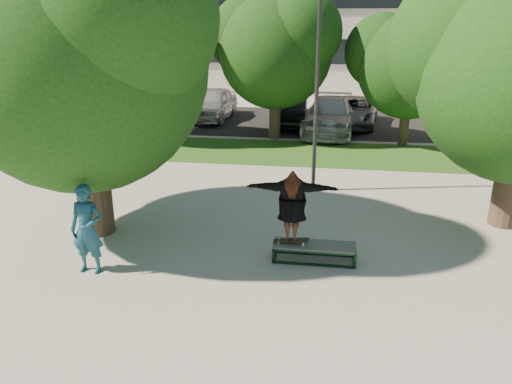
% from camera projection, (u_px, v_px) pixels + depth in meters
% --- Properties ---
extents(ground, '(120.00, 120.00, 0.00)m').
position_uv_depth(ground, '(258.00, 261.00, 11.00)').
color(ground, '#9D9890').
rests_on(ground, ground).
extents(grass_strip, '(30.00, 4.00, 0.02)m').
position_uv_depth(grass_strip, '(318.00, 154.00, 19.73)').
color(grass_strip, '#204714').
rests_on(grass_strip, ground).
extents(asphalt_strip, '(40.00, 8.00, 0.01)m').
position_uv_depth(asphalt_strip, '(302.00, 121.00, 25.94)').
color(asphalt_strip, black).
rests_on(asphalt_strip, ground).
extents(tree_left, '(6.96, 5.95, 7.12)m').
position_uv_depth(tree_left, '(76.00, 48.00, 11.17)').
color(tree_left, '#38281E').
rests_on(tree_left, ground).
extents(bg_tree_left, '(5.28, 4.51, 5.77)m').
position_uv_depth(bg_tree_left, '(142.00, 52.00, 21.04)').
color(bg_tree_left, '#38281E').
rests_on(bg_tree_left, ground).
extents(bg_tree_mid, '(5.76, 4.92, 6.24)m').
position_uv_depth(bg_tree_mid, '(274.00, 45.00, 21.12)').
color(bg_tree_mid, '#38281E').
rests_on(bg_tree_mid, ground).
extents(bg_tree_right, '(5.04, 4.31, 5.43)m').
position_uv_depth(bg_tree_right, '(409.00, 60.00, 20.04)').
color(bg_tree_right, '#38281E').
rests_on(bg_tree_right, ground).
extents(lamppost, '(0.25, 0.15, 6.11)m').
position_uv_depth(lamppost, '(317.00, 88.00, 14.50)').
color(lamppost, '#2D2D30').
rests_on(lamppost, ground).
extents(grind_box, '(1.80, 0.60, 0.38)m').
position_uv_depth(grind_box, '(314.00, 252.00, 10.96)').
color(grind_box, black).
rests_on(grind_box, ground).
extents(skater_rig, '(1.97, 0.56, 1.67)m').
position_uv_depth(skater_rig, '(292.00, 206.00, 10.69)').
color(skater_rig, white).
rests_on(skater_rig, grind_box).
extents(bystander, '(0.71, 0.48, 1.91)m').
position_uv_depth(bystander, '(87.00, 229.00, 10.24)').
color(bystander, '#174759').
rests_on(bystander, ground).
extents(car_silver_a, '(2.15, 4.93, 1.65)m').
position_uv_depth(car_silver_a, '(212.00, 104.00, 26.33)').
color(car_silver_a, silver).
rests_on(car_silver_a, asphalt_strip).
extents(car_dark, '(1.56, 4.26, 1.39)m').
position_uv_depth(car_dark, '(292.00, 111.00, 24.89)').
color(car_dark, black).
rests_on(car_dark, asphalt_strip).
extents(car_grey, '(2.94, 5.30, 1.40)m').
position_uv_depth(car_grey, '(352.00, 111.00, 24.80)').
color(car_grey, slate).
rests_on(car_grey, asphalt_strip).
extents(car_silver_b, '(2.56, 5.63, 1.60)m').
position_uv_depth(car_silver_b, '(329.00, 116.00, 23.16)').
color(car_silver_b, '#ADAEB2').
rests_on(car_silver_b, asphalt_strip).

